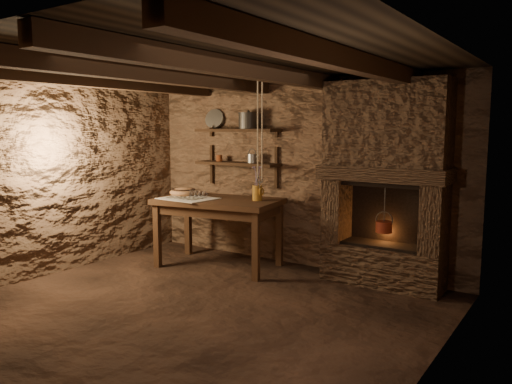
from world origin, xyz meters
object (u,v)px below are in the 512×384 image
Objects in this scene: work_table at (219,230)px; wooden_bowl at (183,192)px; stoneware_jug at (257,186)px; iron_stockpot at (248,121)px; red_pot at (384,226)px.

wooden_bowl is (-0.58, -0.02, 0.45)m from work_table.
stoneware_jug is 1.10m from wooden_bowl.
wooden_bowl is 1.40× the size of iron_stockpot.
work_table is 0.73m from wooden_bowl.
stoneware_jug is 1.66× the size of iron_stockpot.
wooden_bowl reaches higher than work_table.
red_pot reaches higher than work_table.
wooden_bowl is 1.28m from iron_stockpot.
iron_stockpot reaches higher than work_table.
iron_stockpot is (0.11, 0.52, 1.39)m from work_table.
wooden_bowl is at bearing -170.95° from red_pot.
wooden_bowl is at bearing -141.95° from iron_stockpot.
stoneware_jug is at bearing -42.81° from iron_stockpot.
iron_stockpot is at bearing 38.05° from wooden_bowl.
work_table is at bearing 1.97° from wooden_bowl.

